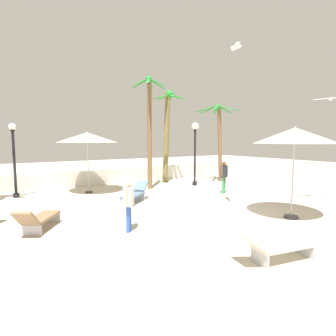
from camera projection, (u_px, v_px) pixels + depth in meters
The scene contains 16 objects.
ground_plane at pixel (208, 210), 10.48m from camera, with size 56.00×56.00×0.00m, color beige.
boundary_wall at pixel (123, 175), 17.26m from camera, with size 25.20×0.30×0.93m, color silver.
patio_umbrella_0 at pixel (295, 136), 9.16m from camera, with size 2.75×2.75×3.17m.
patio_umbrella_1 at pixel (87, 138), 13.69m from camera, with size 3.05×3.05×3.14m.
palm_tree_1 at pixel (219, 130), 17.41m from camera, with size 3.10×3.11×5.00m.
palm_tree_2 at pixel (149, 120), 14.81m from camera, with size 2.21×1.93×6.17m.
palm_tree_3 at pixel (167, 127), 17.21m from camera, with size 2.06×2.11×5.84m.
lamp_post_0 at pixel (14, 155), 12.61m from camera, with size 0.33×0.33×3.48m.
lamp_post_1 at pixel (195, 143), 16.02m from camera, with size 0.43×0.43×3.74m.
lounge_chair_0 at pixel (135, 193), 11.83m from camera, with size 1.79×1.62×0.83m.
lounge_chair_1 at pixel (38, 218), 8.05m from camera, with size 1.50×1.88×0.84m.
lounge_chair_2 at pixel (275, 245), 6.00m from camera, with size 1.95×0.90×0.84m.
guest_0 at pixel (224, 174), 13.65m from camera, with size 0.53×0.35×1.66m.
guest_2 at pixel (129, 201), 7.95m from camera, with size 0.41×0.45×1.56m.
seagull_0 at pixel (236, 47), 9.47m from camera, with size 0.63×0.84×0.14m.
seagull_1 at pixel (331, 99), 10.99m from camera, with size 0.94×1.08×0.14m.
Camera 1 is at (-6.82, -7.81, 2.71)m, focal length 28.91 mm.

